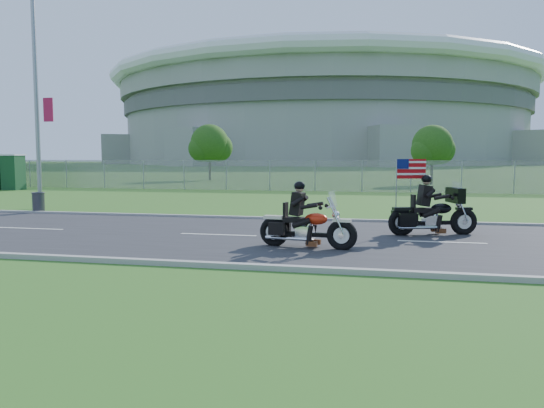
% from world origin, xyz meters
% --- Properties ---
extents(ground, '(420.00, 420.00, 0.00)m').
position_xyz_m(ground, '(0.00, 0.00, 0.00)').
color(ground, '#2F531A').
rests_on(ground, ground).
extents(road, '(120.00, 8.00, 0.04)m').
position_xyz_m(road, '(0.00, 0.00, 0.02)').
color(road, '#28282B').
rests_on(road, ground).
extents(curb_north, '(120.00, 0.18, 0.12)m').
position_xyz_m(curb_north, '(0.00, 4.05, 0.05)').
color(curb_north, '#9E9B93').
rests_on(curb_north, ground).
extents(curb_south, '(120.00, 0.18, 0.12)m').
position_xyz_m(curb_south, '(0.00, -4.05, 0.05)').
color(curb_south, '#9E9B93').
rests_on(curb_south, ground).
extents(fence, '(60.00, 0.03, 2.00)m').
position_xyz_m(fence, '(-5.00, 20.00, 1.00)').
color(fence, gray).
rests_on(fence, ground).
extents(stadium, '(140.40, 140.40, 29.20)m').
position_xyz_m(stadium, '(-20.00, 170.00, 15.58)').
color(stadium, '#A3A099').
rests_on(stadium, ground).
extents(streetlight, '(0.90, 2.46, 10.00)m').
position_xyz_m(streetlight, '(-11.98, 6.22, 5.64)').
color(streetlight, gray).
rests_on(streetlight, ground).
extents(porta_toilet_a, '(1.10, 1.10, 2.30)m').
position_xyz_m(porta_toilet_a, '(-22.00, 17.00, 1.15)').
color(porta_toilet_a, '#143E1E').
rests_on(porta_toilet_a, ground).
extents(tree_fence_near, '(3.52, 3.28, 4.75)m').
position_xyz_m(tree_fence_near, '(6.04, 30.04, 2.97)').
color(tree_fence_near, '#382316').
rests_on(tree_fence_near, ground).
extents(tree_fence_mid, '(3.96, 3.69, 5.30)m').
position_xyz_m(tree_fence_mid, '(-13.95, 34.04, 3.30)').
color(tree_fence_mid, '#382316').
rests_on(tree_fence_mid, ground).
extents(motorcycle_lead, '(2.44, 0.81, 1.65)m').
position_xyz_m(motorcycle_lead, '(0.71, -1.51, 0.52)').
color(motorcycle_lead, black).
rests_on(motorcycle_lead, ground).
extents(motorcycle_follow, '(2.51, 1.21, 2.15)m').
position_xyz_m(motorcycle_follow, '(3.86, 1.32, 0.59)').
color(motorcycle_follow, black).
rests_on(motorcycle_follow, ground).
extents(trash_can, '(0.52, 0.52, 0.80)m').
position_xyz_m(trash_can, '(-10.84, 4.30, 0.40)').
color(trash_can, '#333337').
rests_on(trash_can, ground).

